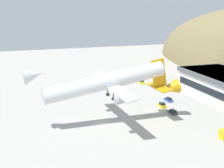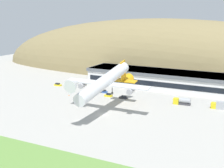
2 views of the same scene
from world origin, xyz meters
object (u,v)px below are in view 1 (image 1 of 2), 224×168
at_px(service_car_1, 162,105).
at_px(service_car_2, 169,100).
at_px(cargo_airplane, 108,82).
at_px(service_car_0, 141,82).
at_px(service_car_3, 173,112).
at_px(traffic_cone_0, 124,95).

relative_size(service_car_1, service_car_2, 0.87).
distance_m(cargo_airplane, service_car_0, 57.85).
relative_size(cargo_airplane, service_car_3, 11.83).
height_order(service_car_1, service_car_2, service_car_1).
height_order(cargo_airplane, service_car_2, cargo_airplane).
bearing_deg(traffic_cone_0, service_car_0, 140.14).
bearing_deg(service_car_2, cargo_airplane, -59.96).
xyz_separation_m(cargo_airplane, service_car_3, (-2.94, 23.71, -12.59)).
height_order(service_car_3, traffic_cone_0, service_car_3).
height_order(service_car_1, service_car_3, service_car_1).
height_order(cargo_airplane, service_car_3, cargo_airplane).
distance_m(cargo_airplane, traffic_cone_0, 35.93).
distance_m(service_car_2, traffic_cone_0, 17.91).
height_order(service_car_2, traffic_cone_0, service_car_2).
bearing_deg(service_car_2, service_car_1, -43.43).
distance_m(cargo_airplane, service_car_1, 29.01).
height_order(service_car_0, service_car_3, service_car_0).
bearing_deg(service_car_1, traffic_cone_0, -157.97).
distance_m(service_car_0, service_car_3, 44.75).
bearing_deg(cargo_airplane, service_car_2, 120.04).
relative_size(service_car_2, service_car_3, 1.05).
distance_m(service_car_2, service_car_3, 15.17).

